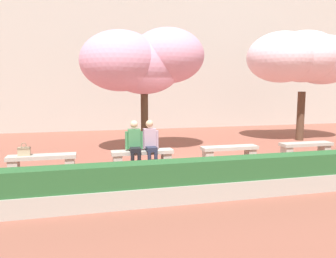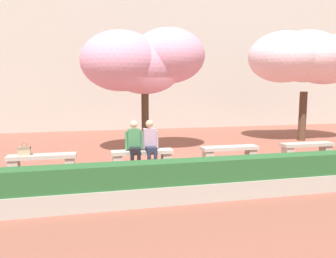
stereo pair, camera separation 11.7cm
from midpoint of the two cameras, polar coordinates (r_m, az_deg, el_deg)
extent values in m
plane|color=#8E5142|center=(9.60, 3.02, -5.98)|extent=(100.00, 100.00, 0.00)
cube|color=#B7B2A8|center=(19.43, -5.99, 15.24)|extent=(28.00, 4.00, 9.83)
cube|color=#ADA89E|center=(9.19, -21.45, -4.53)|extent=(1.73, 0.43, 0.10)
cube|color=#ADA89E|center=(9.36, -25.61, -5.94)|extent=(0.24, 0.34, 0.35)
cube|color=#ADA89E|center=(9.17, -17.07, -5.81)|extent=(0.24, 0.34, 0.35)
cube|color=#ADA89E|center=(9.22, -4.87, -4.00)|extent=(1.73, 0.43, 0.10)
cube|color=#ADA89E|center=(9.19, -9.14, -5.54)|extent=(0.24, 0.34, 0.35)
cube|color=#ADA89E|center=(9.40, -0.66, -5.17)|extent=(0.24, 0.34, 0.35)
cube|color=#ADA89E|center=(9.98, 10.33, -3.23)|extent=(1.73, 0.43, 0.10)
cube|color=#ADA89E|center=(9.77, 6.58, -4.74)|extent=(0.24, 0.34, 0.35)
cube|color=#ADA89E|center=(10.33, 13.83, -4.25)|extent=(0.24, 0.34, 0.35)
cube|color=#ADA89E|center=(11.33, 22.64, -2.44)|extent=(1.73, 0.43, 0.10)
cube|color=#ADA89E|center=(10.97, 19.66, -3.79)|extent=(0.24, 0.34, 0.35)
cube|color=#ADA89E|center=(11.79, 25.31, -3.33)|extent=(0.24, 0.34, 0.35)
cube|color=black|center=(8.86, -6.51, -6.95)|extent=(0.11, 0.22, 0.06)
cylinder|color=black|center=(8.87, -6.57, -5.54)|extent=(0.10, 0.10, 0.42)
cube|color=black|center=(8.87, -5.35, -6.91)|extent=(0.11, 0.22, 0.06)
cylinder|color=black|center=(8.88, -5.40, -5.50)|extent=(0.10, 0.10, 0.42)
cube|color=black|center=(8.99, -6.12, -3.59)|extent=(0.30, 0.41, 0.12)
cube|color=#428451|center=(9.16, -6.27, -1.68)|extent=(0.35, 0.24, 0.54)
sphere|color=beige|center=(9.11, -6.31, 0.84)|extent=(0.21, 0.21, 0.21)
cylinder|color=#428451|center=(9.13, -7.57, -1.98)|extent=(0.09, 0.09, 0.50)
cylinder|color=#428451|center=(9.17, -4.95, -1.91)|extent=(0.09, 0.09, 0.50)
cube|color=black|center=(8.92, -3.55, -6.81)|extent=(0.10, 0.22, 0.06)
cylinder|color=#23283D|center=(8.93, -3.64, -5.42)|extent=(0.10, 0.10, 0.42)
cube|color=black|center=(8.96, -2.41, -6.75)|extent=(0.10, 0.22, 0.06)
cylinder|color=#23283D|center=(8.96, -2.50, -5.36)|extent=(0.10, 0.10, 0.42)
cube|color=#23283D|center=(9.06, -3.31, -3.48)|extent=(0.29, 0.40, 0.12)
cube|color=#B293A8|center=(9.23, -3.60, -1.59)|extent=(0.34, 0.22, 0.54)
sphere|color=tan|center=(9.18, -3.62, 0.91)|extent=(0.21, 0.21, 0.21)
cylinder|color=#B293A8|center=(9.18, -4.86, -1.90)|extent=(0.09, 0.09, 0.50)
cylinder|color=#B293A8|center=(9.26, -2.30, -1.80)|extent=(0.09, 0.09, 0.50)
cube|color=tan|center=(9.24, -24.12, -3.58)|extent=(0.30, 0.14, 0.22)
cube|color=gray|center=(9.22, -24.15, -3.04)|extent=(0.30, 0.15, 0.04)
torus|color=#807259|center=(9.21, -24.17, -2.61)|extent=(0.14, 0.02, 0.14)
cylinder|color=#473323|center=(11.22, -4.40, 1.17)|extent=(0.25, 0.25, 2.02)
ellipsoid|color=pink|center=(11.19, -4.50, 11.05)|extent=(2.59, 2.34, 1.94)
ellipsoid|color=pink|center=(10.97, -8.63, 11.62)|extent=(2.61, 2.66, 1.96)
ellipsoid|color=pink|center=(11.32, -0.36, 12.63)|extent=(2.47, 2.43, 1.86)
cylinder|color=#513828|center=(14.69, 21.88, 2.10)|extent=(0.31, 0.31, 2.03)
ellipsoid|color=#F4CCDB|center=(14.69, 22.33, 11.58)|extent=(2.77, 2.77, 2.07)
ellipsoid|color=#F4CCDB|center=(14.21, 18.90, 11.74)|extent=(2.70, 2.93, 2.03)
ellipsoid|color=#F4CCDB|center=(15.32, 25.18, 10.82)|extent=(2.69, 2.69, 2.02)
cube|color=#ADA89E|center=(6.84, 10.59, -10.02)|extent=(12.76, 0.50, 0.36)
cube|color=#285B2D|center=(6.73, 10.67, -6.76)|extent=(12.66, 0.44, 0.44)
camera|label=1|loc=(0.06, -90.35, -0.04)|focal=35.00mm
camera|label=2|loc=(0.06, 89.65, 0.04)|focal=35.00mm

